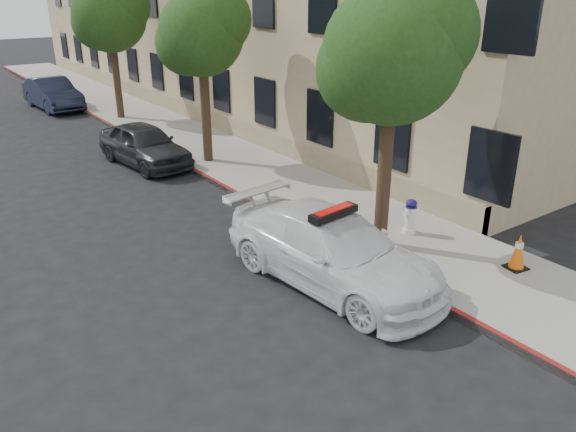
% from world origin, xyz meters
% --- Properties ---
extents(ground, '(120.00, 120.00, 0.00)m').
position_xyz_m(ground, '(0.00, 0.00, 0.00)').
color(ground, black).
rests_on(ground, ground).
extents(sidewalk, '(3.20, 50.00, 0.15)m').
position_xyz_m(sidewalk, '(3.60, 10.00, 0.07)').
color(sidewalk, gray).
rests_on(sidewalk, ground).
extents(curb_strip, '(0.12, 50.00, 0.15)m').
position_xyz_m(curb_strip, '(2.06, 10.00, 0.07)').
color(curb_strip, maroon).
rests_on(curb_strip, ground).
extents(tree_near, '(2.92, 2.82, 5.62)m').
position_xyz_m(tree_near, '(2.93, -2.01, 4.27)').
color(tree_near, black).
rests_on(tree_near, sidewalk).
extents(tree_mid, '(2.77, 2.64, 5.43)m').
position_xyz_m(tree_mid, '(2.93, 5.99, 4.16)').
color(tree_mid, black).
rests_on(tree_mid, sidewalk).
extents(tree_far, '(3.10, 3.00, 5.81)m').
position_xyz_m(tree_far, '(2.93, 13.99, 4.39)').
color(tree_far, black).
rests_on(tree_far, sidewalk).
extents(police_car, '(2.55, 5.10, 1.57)m').
position_xyz_m(police_car, '(1.10, -2.49, 0.71)').
color(police_car, white).
rests_on(police_car, ground).
extents(parked_car_mid, '(2.05, 4.16, 1.37)m').
position_xyz_m(parked_car_mid, '(1.20, 7.16, 0.68)').
color(parked_car_mid, '#202228').
rests_on(parked_car_mid, ground).
extents(parked_car_far, '(1.85, 4.50, 1.45)m').
position_xyz_m(parked_car_far, '(1.20, 18.22, 0.73)').
color(parked_car_far, black).
rests_on(parked_car_far, ground).
extents(fire_hydrant, '(0.35, 0.32, 0.83)m').
position_xyz_m(fire_hydrant, '(3.90, -1.95, 0.55)').
color(fire_hydrant, white).
rests_on(fire_hydrant, sidewalk).
extents(traffic_cone, '(0.45, 0.45, 0.76)m').
position_xyz_m(traffic_cone, '(4.34, -4.46, 0.52)').
color(traffic_cone, black).
rests_on(traffic_cone, sidewalk).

